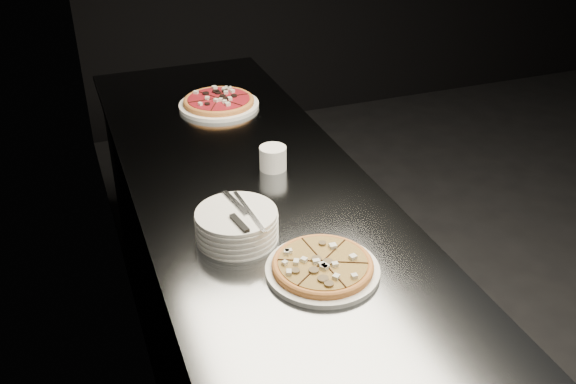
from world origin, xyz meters
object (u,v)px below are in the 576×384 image
object	(u,v)px
pizza_tomato	(219,102)
plate_stack	(237,225)
ramekin	(273,157)
cutlery	(241,214)
pizza_mushroom	(323,266)
counter	(260,304)

from	to	relation	value
pizza_tomato	plate_stack	world-z (taller)	plate_stack
plate_stack	ramekin	distance (m)	0.41
plate_stack	cutlery	bearing A→B (deg)	-62.38
pizza_mushroom	ramekin	size ratio (longest dim) A/B	3.87
ramekin	plate_stack	bearing A→B (deg)	-123.30
cutlery	plate_stack	bearing A→B (deg)	107.98
pizza_tomato	ramekin	distance (m)	0.57
pizza_tomato	plate_stack	distance (m)	0.93
plate_stack	counter	bearing A→B (deg)	60.27
pizza_tomato	cutlery	world-z (taller)	cutlery
pizza_mushroom	cutlery	bearing A→B (deg)	125.87
counter	cutlery	size ratio (longest dim) A/B	10.14
plate_stack	pizza_tomato	bearing A→B (deg)	77.79
pizza_mushroom	plate_stack	distance (m)	0.28
pizza_mushroom	cutlery	distance (m)	0.26
pizza_mushroom	pizza_tomato	xyz separation A→B (m)	(0.04, 1.13, 0.00)
pizza_mushroom	cutlery	xyz separation A→B (m)	(-0.15, 0.21, 0.07)
cutlery	pizza_tomato	bearing A→B (deg)	68.90
cutlery	ramekin	bearing A→B (deg)	49.36
counter	pizza_mushroom	world-z (taller)	pizza_mushroom
counter	pizza_mushroom	bearing A→B (deg)	-86.38
pizza_tomato	ramekin	bearing A→B (deg)	-87.04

